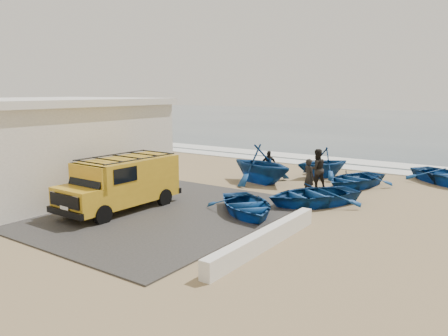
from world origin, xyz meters
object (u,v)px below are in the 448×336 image
Objects in this scene: fisherman_middle at (317,169)px; boat_far_left at (323,163)px; van at (122,182)px; boat_mid_right at (354,179)px; boat_near_left at (246,205)px; boat_near_right at (312,195)px; building at (45,144)px; fisherman_front at (309,177)px; parapet at (265,239)px; boat_mid_left at (261,164)px; fisherman_back at (268,165)px.

boat_far_left is at bearing -122.25° from fisherman_middle.
van reaches higher than boat_far_left.
van is 11.19m from boat_mid_right.
boat_near_right is (1.42, 2.82, 0.05)m from boat_near_left.
building is 10.47m from boat_near_left.
boat_near_left is 0.95× the size of boat_mid_right.
building is at bearing -101.56° from boat_far_left.
fisherman_middle is at bearing -56.99° from fisherman_front.
fisherman_middle is (4.74, 7.93, -0.18)m from van.
building is 2.48× the size of boat_mid_right.
parapet is 9.85m from boat_mid_right.
boat_mid_left is at bearing 179.62° from boat_near_right.
van reaches higher than fisherman_middle.
parapet is 3.53m from boat_near_left.
fisherman_middle is (-0.24, 1.42, 0.13)m from fisherman_front.
boat_near_right reaches higher than boat_near_left.
building is at bearing 147.15° from boat_mid_left.
boat_far_left is 1.88× the size of fisherman_front.
building is 12.93m from fisherman_middle.
fisherman_middle reaches higher than boat_near_left.
parapet is 1.92× the size of boat_far_left.
boat_near_right is at bearing -86.30° from fisherman_back.
boat_mid_left reaches higher than parapet.
fisherman_back is at bearing -62.71° from fisherman_middle.
fisherman_middle is at bearing -41.33° from boat_far_left.
boat_mid_left reaches higher than fisherman_back.
boat_near_left is at bearing -112.06° from fisherman_back.
boat_near_right is 2.66× the size of fisherman_back.
building reaches higher than boat_mid_left.
boat_near_left is 1.15× the size of boat_far_left.
van is 11.43m from boat_far_left.
boat_near_right is (-0.89, 5.48, 0.15)m from parapet.
parapet is at bearing -44.02° from boat_far_left.
van is 1.38× the size of boat_near_left.
fisherman_middle is at bearing 59.88° from van.
fisherman_front is at bearing -94.78° from boat_mid_left.
van is 1.31× the size of boat_mid_right.
boat_mid_left is 4.64m from boat_mid_right.
fisherman_middle is (-1.97, 8.41, 0.69)m from parapet.
boat_mid_left reaches higher than boat_near_right.
boat_mid_right is at bearing -88.29° from fisherman_front.
building reaches higher than fisherman_back.
fisherman_front is 0.86× the size of fisherman_middle.
fisherman_front reaches higher than fisherman_back.
parapet is 11.58m from boat_far_left.
boat_mid_left is (7.65, 7.07, -1.18)m from building.
boat_near_right is 2.44× the size of fisherman_front.
parapet is at bearing -47.88° from boat_near_right.
fisherman_back is at bearing -9.99° from fisherman_front.
boat_near_left is 2.17× the size of fisherman_front.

